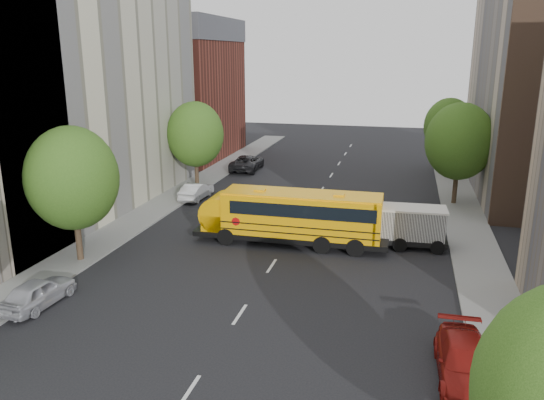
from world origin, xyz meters
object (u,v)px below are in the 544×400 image
at_px(parked_car_2, 247,163).
at_px(parked_car_3, 465,362).
at_px(school_bus, 289,214).
at_px(street_tree_4, 459,142).
at_px(street_tree_1, 72,178).
at_px(street_tree_2, 195,134).
at_px(parked_car_1, 196,191).
at_px(safari_truck, 398,225).
at_px(parked_car_0, 38,292).
at_px(street_tree_5, 449,126).

height_order(parked_car_2, parked_car_3, parked_car_2).
bearing_deg(school_bus, street_tree_4, 47.68).
bearing_deg(street_tree_4, street_tree_1, -140.71).
xyz_separation_m(street_tree_2, parked_car_2, (2.20, 8.24, -4.04)).
xyz_separation_m(school_bus, parked_car_1, (-9.74, 8.47, -1.24)).
distance_m(safari_truck, parked_car_0, 20.73).
bearing_deg(parked_car_2, street_tree_1, 83.70).
height_order(street_tree_2, parked_car_0, street_tree_2).
xyz_separation_m(safari_truck, parked_car_0, (-16.44, -12.61, -0.67)).
distance_m(street_tree_1, safari_truck, 19.54).
height_order(parked_car_0, parked_car_2, parked_car_2).
relative_size(street_tree_2, school_bus, 0.63).
height_order(street_tree_5, parked_car_1, street_tree_5).
bearing_deg(parked_car_0, street_tree_2, -83.03).
bearing_deg(parked_car_0, safari_truck, -138.96).
bearing_deg(street_tree_2, street_tree_5, 28.61).
bearing_deg(parked_car_3, street_tree_2, 128.23).
bearing_deg(street_tree_5, street_tree_1, -126.25).
bearing_deg(parked_car_3, safari_truck, 99.75).
distance_m(street_tree_4, parked_car_0, 31.55).
xyz_separation_m(street_tree_5, parked_car_1, (-20.60, -15.61, -4.01)).
bearing_deg(parked_car_2, parked_car_1, 84.63).
distance_m(street_tree_4, parked_car_1, 21.37).
relative_size(parked_car_1, parked_car_2, 0.74).
xyz_separation_m(street_tree_2, street_tree_5, (22.00, 12.00, -0.12)).
height_order(street_tree_2, school_bus, street_tree_2).
relative_size(parked_car_0, parked_car_2, 0.72).
xyz_separation_m(street_tree_5, parked_car_0, (-20.60, -35.49, -4.01)).
bearing_deg(street_tree_2, street_tree_4, 0.00).
height_order(street_tree_2, safari_truck, street_tree_2).
relative_size(safari_truck, parked_car_1, 1.45).
bearing_deg(parked_car_3, parked_car_0, 174.65).
bearing_deg(parked_car_2, safari_truck, 127.76).
relative_size(street_tree_4, parked_car_0, 1.99).
bearing_deg(street_tree_2, school_bus, -47.34).
xyz_separation_m(safari_truck, parked_car_2, (-15.64, 19.13, -0.57)).
bearing_deg(parked_car_0, street_tree_4, -127.69).
height_order(parked_car_1, parked_car_3, parked_car_3).
bearing_deg(parked_car_1, street_tree_1, 86.07).
height_order(parked_car_0, parked_car_3, parked_car_3).
bearing_deg(street_tree_1, parked_car_1, 84.44).
relative_size(street_tree_1, parked_car_1, 1.88).
height_order(street_tree_2, parked_car_2, street_tree_2).
relative_size(street_tree_4, safari_truck, 1.32).
relative_size(street_tree_1, school_bus, 0.64).
xyz_separation_m(street_tree_4, safari_truck, (-4.16, -10.89, -3.71)).
bearing_deg(safari_truck, street_tree_1, -160.78).
distance_m(parked_car_2, parked_car_3, 37.81).
bearing_deg(street_tree_4, safari_truck, -110.92).
bearing_deg(safari_truck, school_bus, -172.40).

